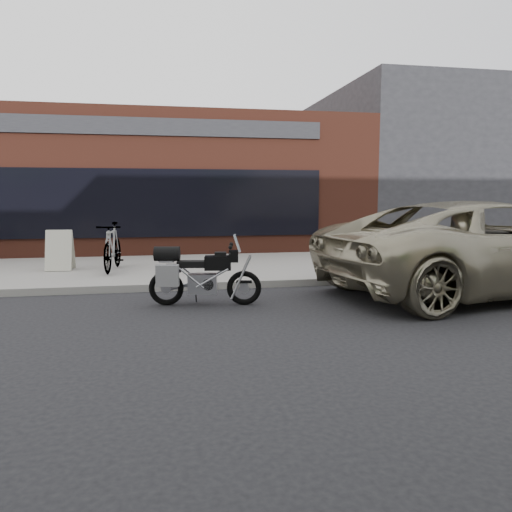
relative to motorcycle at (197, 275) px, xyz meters
name	(u,v)px	position (x,y,z in m)	size (l,w,h in m)	color
ground	(310,344)	(1.26, -2.60, -0.54)	(120.00, 120.00, 0.00)	black
near_sidewalk	(233,265)	(1.26, 4.40, -0.47)	(44.00, 6.00, 0.15)	gray
storefront	(156,187)	(-0.74, 11.38, 1.71)	(14.00, 10.07, 4.50)	brown
neighbour_building	(437,171)	(11.26, 11.40, 2.46)	(10.00, 10.00, 6.00)	#25252A
motorcycle	(197,275)	(0.00, 0.00, 0.00)	(1.97, 0.68, 1.25)	black
minivan	(484,248)	(5.58, 0.00, 0.37)	(3.02, 6.55, 1.82)	#9D957A
bicycle_rear	(112,247)	(-1.74, 3.45, 0.18)	(0.54, 1.91, 1.15)	gray
sandwich_sign	(60,250)	(-2.99, 3.84, 0.09)	(0.63, 0.58, 0.96)	beige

